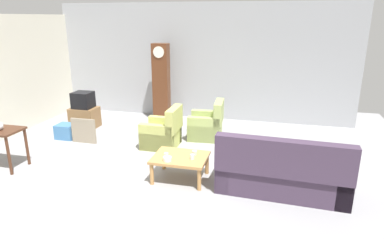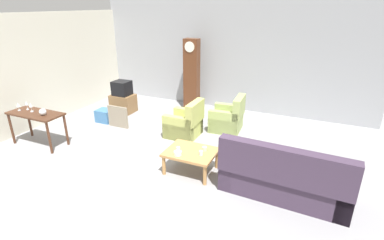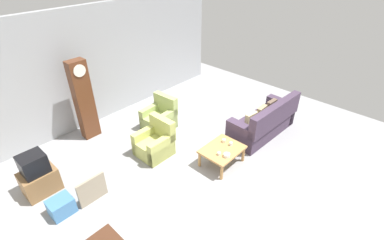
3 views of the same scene
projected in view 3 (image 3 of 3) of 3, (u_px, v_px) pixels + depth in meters
The scene contains 15 objects.
ground_plane at pixel (196, 167), 6.58m from camera, with size 10.40×10.40×0.00m, color gray.
garage_door_wall at pixel (101, 64), 7.79m from camera, with size 8.40×0.16×3.20m, color #9EA0A5.
couch_floral at pixel (264, 123), 7.55m from camera, with size 2.14×0.98×1.04m.
armchair_olive_near at pixel (155, 143), 6.85m from camera, with size 0.79×0.76×0.92m.
armchair_olive_far at pixel (160, 118), 7.83m from camera, with size 0.84×0.82×0.92m.
coffee_table_wood at pixel (222, 151), 6.49m from camera, with size 0.96×0.76×0.44m.
grandfather_clock at pixel (84, 100), 7.10m from camera, with size 0.44×0.30×2.14m.
tv_stand_cabinet at pixel (40, 181), 5.81m from camera, with size 0.68×0.52×0.53m, color brown.
tv_crt at pixel (33, 164), 5.55m from camera, with size 0.48×0.44×0.42m, color black.
framed_picture_leaning at pixel (92, 190), 5.57m from camera, with size 0.60×0.05×0.58m, color gray.
storage_box_blue at pixel (61, 206), 5.38m from camera, with size 0.44×0.38×0.35m, color teal.
cup_white_porcelain at pixel (219, 154), 6.25m from camera, with size 0.07×0.07×0.07m, color white.
cup_blue_rimmed at pixel (231, 144), 6.54m from camera, with size 0.07×0.07×0.09m, color silver.
cup_cream_tall at pixel (224, 141), 6.65m from camera, with size 0.09×0.09×0.08m, color beige.
bowl_white_stacked at pixel (227, 155), 6.20m from camera, with size 0.15×0.15×0.07m, color white.
Camera 3 is at (-3.70, -3.31, 4.47)m, focal length 26.07 mm.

